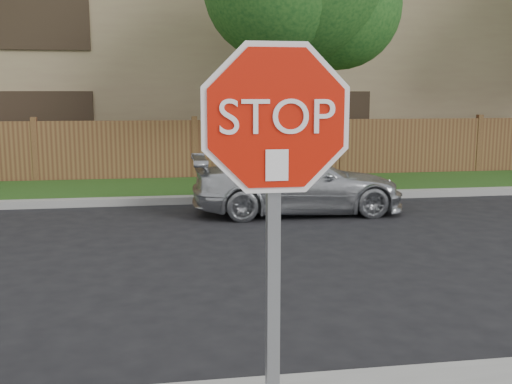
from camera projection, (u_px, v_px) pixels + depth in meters
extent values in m
cube|color=gray|center=(205.00, 199.00, 12.62)|extent=(70.00, 0.30, 0.15)
cube|color=#1E4714|center=(199.00, 188.00, 14.23)|extent=(70.00, 3.00, 0.12)
cube|color=brown|center=(195.00, 151.00, 15.67)|extent=(70.00, 0.12, 1.60)
cube|color=#9F8562|center=(184.00, 73.00, 20.77)|extent=(34.00, 8.00, 6.00)
cylinder|color=#382B21|center=(304.00, 107.00, 14.22)|extent=(0.44, 0.44, 3.92)
sphere|color=#134016|center=(339.00, 6.00, 14.27)|extent=(3.00, 3.00, 3.00)
cube|color=gray|center=(273.00, 296.00, 3.03)|extent=(0.06, 0.06, 2.30)
cylinder|color=white|center=(276.00, 118.00, 2.83)|extent=(1.01, 0.02, 1.01)
cylinder|color=red|center=(277.00, 118.00, 2.81)|extent=(0.93, 0.02, 0.93)
cube|color=white|center=(277.00, 165.00, 2.84)|extent=(0.11, 0.00, 0.15)
imported|color=#B8BBC0|center=(298.00, 183.00, 11.46)|extent=(4.07, 1.74, 1.17)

